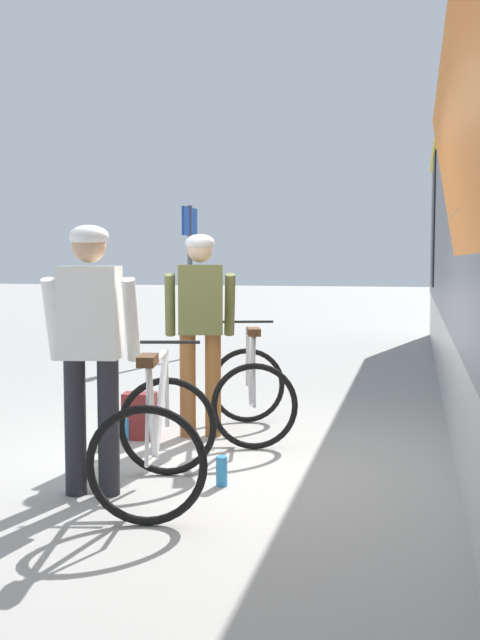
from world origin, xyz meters
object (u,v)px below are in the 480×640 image
(cyclist_far_in_olive, at_px, (200,316))
(water_bottle_near_the_bikes, at_px, (222,471))
(bicycle_far_silver, at_px, (251,390))
(cyclist_near_in_white, at_px, (91,335))
(water_bottle_by_the_backpack, at_px, (125,429))
(backpack_on_platform, at_px, (140,416))
(bicycle_near_white, at_px, (158,437))
(platform_sign_post, at_px, (190,255))

(cyclist_far_in_olive, distance_m, water_bottle_near_the_bikes, 1.76)
(cyclist_far_in_olive, height_order, bicycle_far_silver, cyclist_far_in_olive)
(cyclist_near_in_white, distance_m, water_bottle_by_the_backpack, 1.75)
(backpack_on_platform, bearing_deg, cyclist_near_in_white, -88.66)
(cyclist_far_in_olive, relative_size, water_bottle_near_the_bikes, 8.67)
(bicycle_near_white, height_order, bicycle_far_silver, same)
(cyclist_near_in_white, relative_size, backpack_on_platform, 4.40)
(cyclist_near_in_white, distance_m, bicycle_near_white, 0.79)
(cyclist_near_in_white, distance_m, backpack_on_platform, 1.76)
(cyclist_far_in_olive, xyz_separation_m, water_bottle_near_the_bikes, (0.55, -1.37, -0.95))
(water_bottle_near_the_bikes, relative_size, water_bottle_by_the_backpack, 1.01)
(cyclist_near_in_white, bearing_deg, water_bottle_by_the_backpack, 103.79)
(cyclist_far_in_olive, relative_size, platform_sign_post, 0.73)
(bicycle_near_white, distance_m, water_bottle_near_the_bikes, 0.57)
(water_bottle_near_the_bikes, distance_m, water_bottle_by_the_backpack, 1.54)
(backpack_on_platform, bearing_deg, platform_sign_post, 94.40)
(cyclist_far_in_olive, height_order, bicycle_near_white, cyclist_far_in_olive)
(cyclist_near_in_white, distance_m, bicycle_far_silver, 2.09)
(water_bottle_by_the_backpack, bearing_deg, platform_sign_post, 101.23)
(platform_sign_post, bearing_deg, bicycle_near_white, -74.66)
(bicycle_near_white, relative_size, platform_sign_post, 0.50)
(cyclist_near_in_white, relative_size, water_bottle_near_the_bikes, 8.67)
(backpack_on_platform, bearing_deg, bicycle_far_silver, 13.64)
(cyclist_near_in_white, xyz_separation_m, bicycle_far_silver, (0.65, 1.87, -0.65))
(cyclist_far_in_olive, distance_m, bicycle_near_white, 1.85)
(backpack_on_platform, height_order, water_bottle_by_the_backpack, backpack_on_platform)
(cyclist_near_in_white, relative_size, bicycle_near_white, 1.47)
(cyclist_near_in_white, relative_size, bicycle_far_silver, 1.44)
(backpack_on_platform, bearing_deg, water_bottle_by_the_backpack, -144.87)
(water_bottle_near_the_bikes, bearing_deg, cyclist_far_in_olive, 111.84)
(water_bottle_near_the_bikes, height_order, water_bottle_by_the_backpack, water_bottle_near_the_bikes)
(water_bottle_by_the_backpack, xyz_separation_m, platform_sign_post, (-1.08, 5.41, 1.52))
(water_bottle_near_the_bikes, bearing_deg, platform_sign_post, 108.82)
(cyclist_far_in_olive, xyz_separation_m, bicycle_far_silver, (0.42, 0.13, -0.65))
(backpack_on_platform, distance_m, water_bottle_by_the_backpack, 0.17)
(bicycle_near_white, height_order, water_bottle_near_the_bikes, bicycle_near_white)
(water_bottle_near_the_bikes, bearing_deg, bicycle_far_silver, 94.88)
(bicycle_near_white, relative_size, water_bottle_by_the_backpack, 5.96)
(bicycle_near_white, bearing_deg, platform_sign_post, 105.34)
(bicycle_far_silver, height_order, platform_sign_post, platform_sign_post)
(cyclist_near_in_white, relative_size, platform_sign_post, 0.73)
(water_bottle_near_the_bikes, bearing_deg, water_bottle_by_the_backpack, 137.00)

